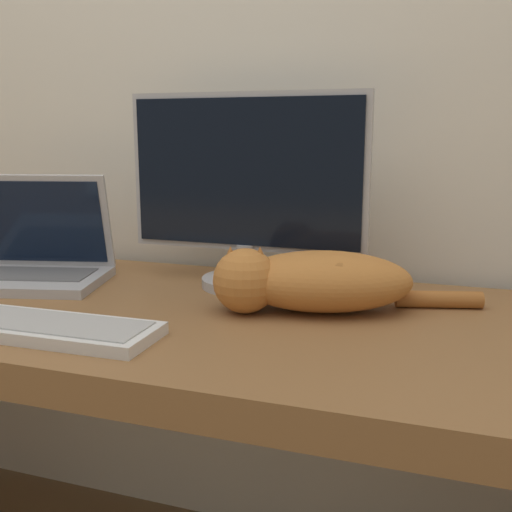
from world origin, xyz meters
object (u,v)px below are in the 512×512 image
(monitor, at_px, (246,189))
(laptop, at_px, (35,261))
(external_keyboard, at_px, (44,327))
(cat, at_px, (311,280))

(monitor, bearing_deg, laptop, -165.61)
(laptop, height_order, external_keyboard, laptop)
(laptop, xyz_separation_m, cat, (0.62, -0.02, 0.01))
(monitor, distance_m, laptop, 0.49)
(monitor, distance_m, external_keyboard, 0.49)
(laptop, distance_m, cat, 0.62)
(external_keyboard, height_order, cat, cat)
(monitor, relative_size, laptop, 1.46)
(external_keyboard, bearing_deg, monitor, 61.57)
(laptop, xyz_separation_m, external_keyboard, (0.24, -0.28, -0.04))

